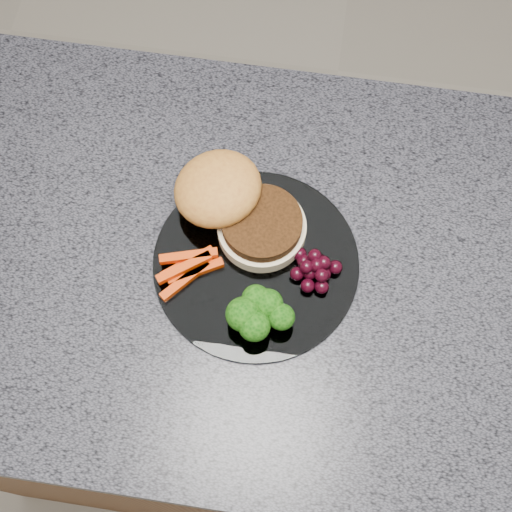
{
  "coord_description": "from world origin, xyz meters",
  "views": [
    {
      "loc": [
        -0.04,
        -0.33,
        1.74
      ],
      "look_at": [
        -0.09,
        -0.0,
        0.93
      ],
      "focal_mm": 50.0,
      "sensor_mm": 36.0,
      "label": 1
    }
  ],
  "objects": [
    {
      "name": "grape_bunch",
      "position": [
        -0.02,
        -0.01,
        0.92
      ],
      "size": [
        0.06,
        0.06,
        0.03
      ],
      "rotation": [
        0.0,
        0.0,
        -0.15
      ],
      "color": "black",
      "rests_on": "plate"
    },
    {
      "name": "countertop",
      "position": [
        0.0,
        0.0,
        0.88
      ],
      "size": [
        1.2,
        0.6,
        0.04
      ],
      "primitive_type": "cube",
      "color": "#44444D",
      "rests_on": "island_cabinet"
    },
    {
      "name": "island_cabinet",
      "position": [
        0.0,
        0.0,
        0.43
      ],
      "size": [
        1.2,
        0.6,
        0.86
      ],
      "primitive_type": "cube",
      "color": "brown",
      "rests_on": "ground"
    },
    {
      "name": "room",
      "position": [
        0.0,
        0.0,
        1.35
      ],
      "size": [
        4.02,
        4.02,
        2.7
      ],
      "color": "gray",
      "rests_on": "ground"
    },
    {
      "name": "burger",
      "position": [
        -0.13,
        0.06,
        0.93
      ],
      "size": [
        0.21,
        0.18,
        0.06
      ],
      "rotation": [
        0.0,
        0.0,
        -0.36
      ],
      "color": "beige",
      "rests_on": "plate"
    },
    {
      "name": "broccoli",
      "position": [
        -0.08,
        -0.08,
        0.93
      ],
      "size": [
        0.08,
        0.07,
        0.05
      ],
      "rotation": [
        0.0,
        0.0,
        0.38
      ],
      "color": "#567D2D",
      "rests_on": "plate"
    },
    {
      "name": "plate",
      "position": [
        -0.09,
        -0.0,
        0.9
      ],
      "size": [
        0.26,
        0.26,
        0.01
      ],
      "primitive_type": "cylinder",
      "color": "white",
      "rests_on": "countertop"
    },
    {
      "name": "carrot_sticks",
      "position": [
        -0.18,
        -0.03,
        0.91
      ],
      "size": [
        0.08,
        0.08,
        0.02
      ],
      "rotation": [
        0.0,
        0.0,
        0.37
      ],
      "color": "#CE3503",
      "rests_on": "plate"
    }
  ]
}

